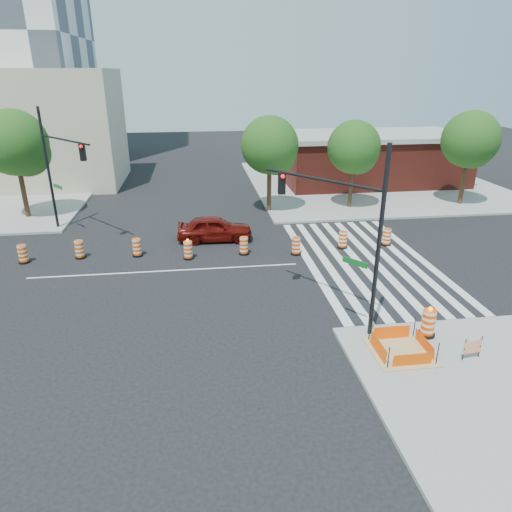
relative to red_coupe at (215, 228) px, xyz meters
The scene contains 24 objects.
ground 5.25m from the red_coupe, 122.68° to the right, with size 120.00×120.00×0.00m, color black.
sidewalk_ne 20.42m from the red_coupe, 41.89° to the left, with size 22.00×22.00×0.15m, color gray.
crosswalk_east 9.28m from the red_coupe, 28.24° to the right, with size 6.75×13.50×0.01m.
lane_centerline 5.25m from the red_coupe, 122.68° to the right, with size 14.00×0.12×0.01m, color silver.
excavation_pit 14.75m from the red_coupe, 65.15° to the right, with size 2.20×2.20×0.90m.
brick_storefront 20.47m from the red_coupe, 41.89° to the left, with size 16.50×8.50×4.60m.
beige_midrise 23.40m from the red_coupe, 130.03° to the left, with size 14.00×10.00×10.00m, color #C0B492.
red_coupe is the anchor object (origin of this frame).
signal_pole_se 12.26m from the red_coupe, 67.03° to the right, with size 3.60×4.46×7.41m.
signal_pole_nw 10.35m from the red_coupe, 165.46° to the left, with size 3.80×4.55×7.67m.
pit_drum 14.59m from the red_coupe, 58.23° to the right, with size 0.65×0.65×1.28m.
barricade 16.47m from the red_coupe, 58.86° to the right, with size 0.75×0.14×0.89m.
tree_north_b 15.08m from the red_coupe, 153.74° to the left, with size 4.43×4.43×7.53m.
tree_north_c 8.14m from the red_coupe, 52.48° to the left, with size 4.10×4.10×6.97m.
tree_north_d 12.62m from the red_coupe, 28.63° to the left, with size 3.86×3.86×6.57m.
tree_north_e 20.70m from the red_coupe, 15.91° to the left, with size 4.21×4.21×7.16m.
median_drum_1 10.82m from the red_coupe, 168.27° to the right, with size 0.60×0.60×1.02m.
median_drum_2 7.91m from the red_coupe, 166.18° to the right, with size 0.60×0.60×1.02m.
median_drum_3 4.94m from the red_coupe, 156.06° to the right, with size 0.60×0.60×1.02m.
median_drum_4 3.26m from the red_coupe, 120.00° to the right, with size 0.60×0.60×1.18m.
median_drum_5 2.98m from the red_coupe, 58.61° to the right, with size 0.60×0.60×1.02m.
median_drum_6 5.39m from the red_coupe, 33.28° to the right, with size 0.60×0.60×1.02m.
median_drum_7 7.82m from the red_coupe, 17.27° to the right, with size 0.60×0.60×1.02m.
median_drum_8 10.48m from the red_coupe, 12.17° to the right, with size 0.60×0.60×1.02m.
Camera 1 is at (1.81, -22.43, 9.79)m, focal length 32.00 mm.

